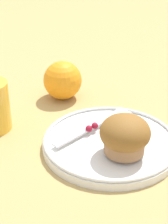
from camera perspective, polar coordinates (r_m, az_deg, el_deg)
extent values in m
plane|color=tan|center=(0.67, 2.84, -5.61)|extent=(3.00, 3.00, 0.00)
cylinder|color=white|center=(0.67, 3.98, -4.86)|extent=(0.24, 0.24, 0.01)
torus|color=white|center=(0.67, 4.01, -4.14)|extent=(0.24, 0.24, 0.01)
cylinder|color=#9E7047|center=(0.62, 6.12, -4.87)|extent=(0.07, 0.07, 0.03)
ellipsoid|color=brown|center=(0.61, 6.23, -3.15)|extent=(0.08, 0.08, 0.06)
cylinder|color=silver|center=(0.70, 5.88, -1.27)|extent=(0.04, 0.04, 0.02)
cylinder|color=white|center=(0.70, 5.91, -0.74)|extent=(0.04, 0.04, 0.00)
sphere|color=maroon|center=(0.68, 0.95, -2.45)|extent=(0.01, 0.01, 0.01)
sphere|color=maroon|center=(0.69, 1.66, -2.10)|extent=(0.01, 0.01, 0.01)
cube|color=silver|center=(0.69, 1.25, -2.15)|extent=(0.19, 0.02, 0.00)
sphere|color=orange|center=(0.83, -3.29, 4.85)|extent=(0.09, 0.09, 0.09)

